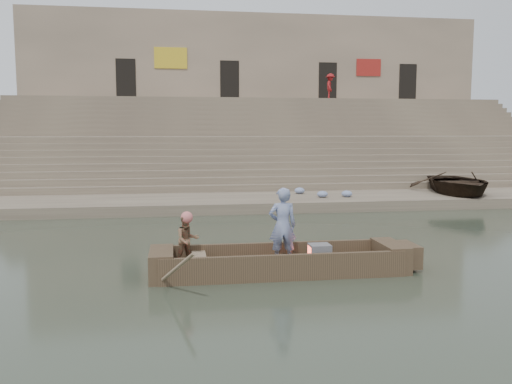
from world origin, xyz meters
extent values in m
plane|color=#2B3427|center=(0.00, 0.00, 0.00)|extent=(120.00, 120.00, 0.00)
cube|color=gray|center=(0.00, 8.00, 0.20)|extent=(32.00, 4.00, 0.40)
cube|color=gray|center=(0.00, 15.50, 1.40)|extent=(32.00, 3.00, 2.80)
cube|color=gray|center=(0.00, 22.50, 2.60)|extent=(32.00, 3.00, 5.20)
cube|color=gray|center=(0.00, 10.25, 0.35)|extent=(32.00, 0.50, 0.70)
cube|color=gray|center=(0.00, 10.75, 0.50)|extent=(32.00, 0.50, 1.00)
cube|color=gray|center=(0.00, 11.25, 0.65)|extent=(32.00, 0.50, 1.30)
cube|color=gray|center=(0.00, 11.75, 0.80)|extent=(32.00, 0.50, 1.60)
cube|color=gray|center=(0.00, 12.25, 0.95)|extent=(32.00, 0.50, 1.90)
cube|color=gray|center=(0.00, 12.75, 1.10)|extent=(32.00, 0.50, 2.20)
cube|color=gray|center=(0.00, 13.25, 1.25)|extent=(32.00, 0.50, 2.50)
cube|color=gray|center=(0.00, 13.75, 1.40)|extent=(32.00, 0.50, 2.80)
cube|color=gray|center=(0.00, 17.25, 1.55)|extent=(32.00, 0.50, 3.10)
cube|color=gray|center=(0.00, 17.75, 1.70)|extent=(32.00, 0.50, 3.40)
cube|color=gray|center=(0.00, 18.25, 1.85)|extent=(32.00, 0.50, 3.70)
cube|color=gray|center=(0.00, 18.75, 2.00)|extent=(32.00, 0.50, 4.00)
cube|color=gray|center=(0.00, 19.25, 2.15)|extent=(32.00, 0.50, 4.30)
cube|color=gray|center=(0.00, 19.75, 2.30)|extent=(32.00, 0.50, 4.60)
cube|color=gray|center=(0.00, 20.25, 2.45)|extent=(32.00, 0.50, 4.90)
cube|color=gray|center=(0.00, 20.75, 2.60)|extent=(32.00, 0.50, 5.20)
cube|color=#9F866C|center=(0.00, 26.50, 5.60)|extent=(32.00, 5.00, 11.20)
cube|color=black|center=(-9.00, 24.05, 6.60)|extent=(1.30, 0.18, 2.60)
cube|color=black|center=(-2.00, 24.05, 6.60)|extent=(1.30, 0.18, 2.60)
cube|color=black|center=(5.00, 24.05, 6.60)|extent=(1.30, 0.18, 2.60)
cube|color=black|center=(11.00, 24.05, 6.60)|extent=(1.30, 0.18, 2.60)
cube|color=gold|center=(-6.00, 23.98, 8.00)|extent=(2.20, 0.10, 1.40)
cube|color=maroon|center=(8.00, 23.98, 7.60)|extent=(1.80, 0.10, 1.20)
cube|color=brown|center=(-3.55, -2.26, 0.11)|extent=(5.00, 1.30, 0.22)
cube|color=brown|center=(-3.55, -2.88, 0.28)|extent=(5.20, 0.12, 0.56)
cube|color=brown|center=(-3.55, -1.64, 0.28)|extent=(5.20, 0.12, 0.56)
cube|color=brown|center=(-6.10, -2.26, 0.30)|extent=(0.50, 1.30, 0.60)
cube|color=brown|center=(-1.00, -2.26, 0.30)|extent=(0.50, 1.30, 0.60)
cube|color=brown|center=(-0.60, -2.26, 0.32)|extent=(0.35, 0.90, 0.50)
cube|color=#937A5B|center=(-5.30, -2.26, 0.40)|extent=(0.30, 1.20, 0.08)
cylinder|color=#937A5B|center=(-5.95, -3.16, 0.30)|extent=(1.03, 2.10, 1.36)
sphere|color=#D56B69|center=(-5.55, -2.10, 1.26)|extent=(0.26, 0.26, 0.26)
imported|color=navy|center=(-3.49, -2.23, 1.06)|extent=(0.61, 0.40, 1.67)
imported|color=#23693E|center=(-5.55, -2.10, 0.77)|extent=(0.64, 0.57, 1.10)
cube|color=slate|center=(-2.65, -2.26, 0.42)|extent=(0.46, 0.42, 0.40)
cube|color=#E5593F|center=(-2.86, -2.26, 0.42)|extent=(0.04, 0.34, 0.32)
imported|color=#2D2116|center=(6.25, 7.90, 0.88)|extent=(4.02, 5.11, 0.96)
imported|color=maroon|center=(4.50, 21.60, 6.04)|extent=(0.96, 1.23, 1.68)
ellipsoid|color=#3F5999|center=(1.17, 7.54, 0.53)|extent=(0.44, 0.44, 0.26)
ellipsoid|color=#3F5999|center=(0.13, 7.55, 0.53)|extent=(0.44, 0.44, 0.26)
ellipsoid|color=#3F5999|center=(-0.49, 8.96, 0.53)|extent=(0.44, 0.44, 0.26)
camera|label=1|loc=(-5.76, -13.56, 3.12)|focal=37.66mm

